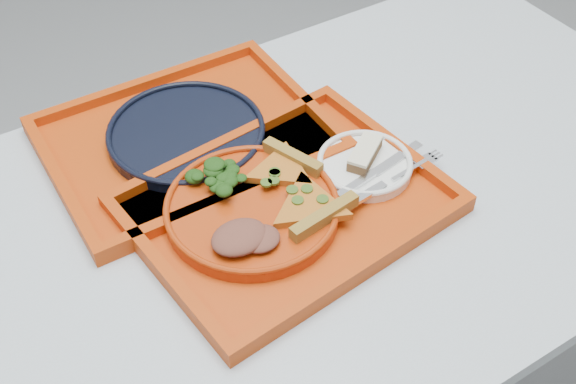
{
  "coord_description": "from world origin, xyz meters",
  "views": [
    {
      "loc": [
        -0.36,
        -0.65,
        1.55
      ],
      "look_at": [
        0.05,
        -0.0,
        0.78
      ],
      "focal_mm": 45.0,
      "sensor_mm": 36.0,
      "label": 1
    }
  ],
  "objects_px": {
    "tray_far": "(187,141)",
    "dessert_bar": "(365,153)",
    "dinner_plate": "(252,210)",
    "navy_plate": "(186,135)",
    "tray_main": "(287,207)"
  },
  "relations": [
    {
      "from": "dinner_plate",
      "to": "dessert_bar",
      "type": "distance_m",
      "value": 0.21
    },
    {
      "from": "navy_plate",
      "to": "dessert_bar",
      "type": "bearing_deg",
      "value": -44.65
    },
    {
      "from": "navy_plate",
      "to": "dessert_bar",
      "type": "xyz_separation_m",
      "value": [
        0.21,
        -0.21,
        0.02
      ]
    },
    {
      "from": "dinner_plate",
      "to": "dessert_bar",
      "type": "xyz_separation_m",
      "value": [
        0.21,
        -0.0,
        0.02
      ]
    },
    {
      "from": "tray_far",
      "to": "dessert_bar",
      "type": "height_order",
      "value": "dessert_bar"
    },
    {
      "from": "dinner_plate",
      "to": "navy_plate",
      "type": "height_order",
      "value": "dinner_plate"
    },
    {
      "from": "dessert_bar",
      "to": "navy_plate",
      "type": "bearing_deg",
      "value": 101.68
    },
    {
      "from": "dinner_plate",
      "to": "dessert_bar",
      "type": "height_order",
      "value": "dessert_bar"
    },
    {
      "from": "tray_main",
      "to": "tray_far",
      "type": "xyz_separation_m",
      "value": [
        -0.06,
        0.22,
        0.0
      ]
    },
    {
      "from": "tray_main",
      "to": "tray_far",
      "type": "distance_m",
      "value": 0.23
    },
    {
      "from": "dinner_plate",
      "to": "navy_plate",
      "type": "bearing_deg",
      "value": 91.48
    },
    {
      "from": "tray_far",
      "to": "dinner_plate",
      "type": "height_order",
      "value": "dinner_plate"
    },
    {
      "from": "dinner_plate",
      "to": "tray_far",
      "type": "bearing_deg",
      "value": 91.48
    },
    {
      "from": "dinner_plate",
      "to": "navy_plate",
      "type": "xyz_separation_m",
      "value": [
        -0.01,
        0.21,
        -0.0
      ]
    },
    {
      "from": "tray_far",
      "to": "dessert_bar",
      "type": "bearing_deg",
      "value": -43.87
    }
  ]
}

